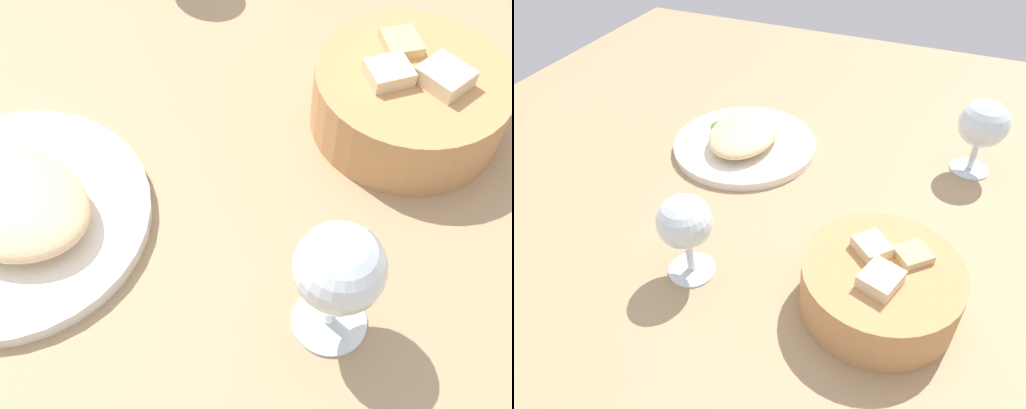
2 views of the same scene
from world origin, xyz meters
The scene contains 7 objects.
ground_plane centered at (0.00, 0.00, -1.00)cm, with size 140.00×140.00×2.00cm, color tan.
plate centered at (-10.68, -12.72, 0.70)cm, with size 24.96×24.96×1.40cm, color white.
omelette centered at (-10.68, -12.72, 3.24)cm, with size 16.57×11.49×3.68cm, color #EEC78E.
lettuce_garnish centered at (-13.78, -18.43, 2.05)cm, with size 5.00×5.00×1.29cm, color #457F2E.
bread_basket centered at (14.50, 16.65, 3.55)cm, with size 18.78×18.78×8.41cm.
wine_glass_near centered at (18.34, -6.88, 8.05)cm, with size 6.89×6.89×12.10cm.
wine_glass_far centered at (-19.30, 24.69, 8.34)cm, with size 7.70×7.70×12.66cm.
Camera 2 is at (53.05, 18.74, 46.75)cm, focal length 33.21 mm.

